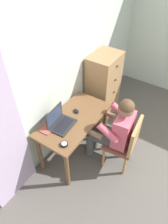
% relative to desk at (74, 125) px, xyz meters
% --- Properties ---
extents(wall_back, '(4.80, 0.05, 2.50)m').
position_rel_desk_xyz_m(wall_back, '(0.30, 0.36, 0.63)').
color(wall_back, silver).
rests_on(wall_back, ground_plane).
extents(desk, '(1.11, 0.58, 0.74)m').
position_rel_desk_xyz_m(desk, '(0.00, 0.00, 0.00)').
color(desk, brown).
rests_on(desk, ground_plane).
extents(dresser, '(0.56, 0.43, 1.22)m').
position_rel_desk_xyz_m(dresser, '(1.00, 0.10, -0.01)').
color(dresser, '#9E754C').
rests_on(dresser, ground_plane).
extents(chair, '(0.46, 0.44, 0.86)m').
position_rel_desk_xyz_m(chair, '(0.23, -0.69, -0.14)').
color(chair, brown).
rests_on(chair, ground_plane).
extents(person_seated, '(0.57, 0.61, 1.18)m').
position_rel_desk_xyz_m(person_seated, '(0.21, -0.51, 0.05)').
color(person_seated, '#4C4C4C').
rests_on(person_seated, ground_plane).
extents(laptop, '(0.36, 0.28, 0.24)m').
position_rel_desk_xyz_m(laptop, '(-0.18, 0.09, 0.17)').
color(laptop, '#232326').
rests_on(laptop, desk).
extents(computer_mouse, '(0.09, 0.12, 0.03)m').
position_rel_desk_xyz_m(computer_mouse, '(0.13, 0.05, 0.14)').
color(computer_mouse, black).
rests_on(computer_mouse, desk).
extents(desk_clock, '(0.09, 0.09, 0.03)m').
position_rel_desk_xyz_m(desk_clock, '(-0.42, -0.16, 0.14)').
color(desk_clock, black).
rests_on(desk_clock, desk).
extents(notebook_pad, '(0.22, 0.16, 0.01)m').
position_rel_desk_xyz_m(notebook_pad, '(-0.32, 0.18, 0.13)').
color(notebook_pad, '#994742').
rests_on(notebook_pad, desk).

